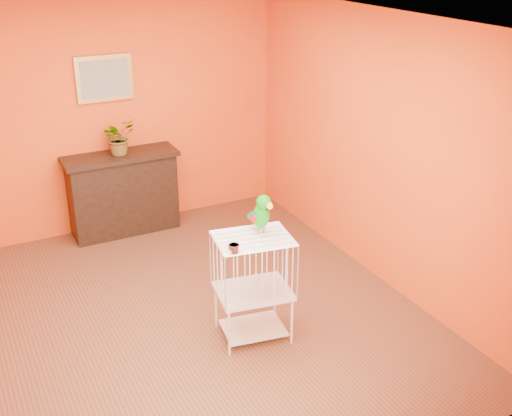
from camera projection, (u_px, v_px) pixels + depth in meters
ground at (187, 318)px, 5.81m from camera, size 4.50×4.50×0.00m
room_shell at (179, 152)px, 5.17m from camera, size 4.50×4.50×4.50m
console_cabinet at (123, 193)px, 7.29m from camera, size 1.27×0.45×0.94m
potted_plant at (119, 140)px, 7.05m from camera, size 0.48×0.50×0.31m
framed_picture at (104, 78)px, 6.91m from camera, size 0.62×0.04×0.50m
birdcage at (253, 286)px, 5.37m from camera, size 0.67×0.56×0.94m
feed_cup at (234, 248)px, 4.94m from camera, size 0.09×0.09×0.06m
parrot at (261, 213)px, 5.20m from camera, size 0.17×0.31×0.35m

